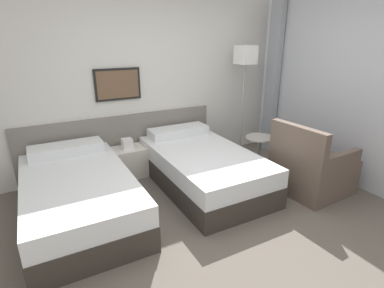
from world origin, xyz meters
TOP-DOWN VIEW (x-y plane):
  - ground_plane at (0.00, 0.00)m, footprint 16.00×16.00m
  - wall_headboard at (-0.03, 2.07)m, footprint 10.00×0.10m
  - bed_near_door at (-1.33, 1.03)m, footprint 1.12×1.98m
  - bed_near_window at (0.27, 1.03)m, footprint 1.12×1.98m
  - nightstand at (-0.53, 1.78)m, footprint 0.49×0.37m
  - floor_lamp at (1.38, 1.65)m, footprint 0.27×0.27m
  - side_table at (1.13, 0.90)m, footprint 0.40×0.40m
  - armchair at (1.43, 0.22)m, footprint 0.87×0.84m

SIDE VIEW (x-z plane):
  - ground_plane at x=0.00m, z-range 0.00..0.00m
  - nightstand at x=-0.53m, z-range -0.06..0.51m
  - bed_near_door at x=-1.33m, z-range -0.06..0.58m
  - bed_near_window at x=0.27m, z-range -0.06..0.58m
  - armchair at x=1.43m, z-range -0.17..0.76m
  - side_table at x=1.13m, z-range 0.11..0.71m
  - wall_headboard at x=-0.03m, z-range -0.05..2.65m
  - floor_lamp at x=1.38m, z-range 0.65..2.45m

